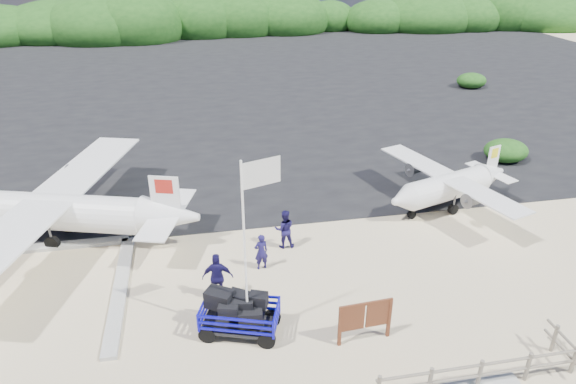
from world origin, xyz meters
name	(u,v)px	position (x,y,z in m)	size (l,w,h in m)	color
ground	(248,302)	(0.00, 0.00, 0.00)	(160.00, 160.00, 0.00)	beige
asphalt_apron	(208,85)	(0.00, 30.00, 0.00)	(90.00, 50.00, 0.04)	#B2B2B2
vegetation_band	(198,36)	(0.00, 55.00, 0.00)	(124.00, 8.00, 4.40)	#B2B2B2
baggage_cart	(241,333)	(-0.42, -1.50, 0.00)	(2.65, 1.52, 1.33)	#0D0CB4
flagpole	(249,334)	(-0.18, -1.62, 0.00)	(1.23, 0.51, 6.13)	white
signboard	(363,340)	(3.40, -2.58, 0.00)	(1.87, 0.18, 1.54)	brown
crew_a	(261,252)	(0.76, 1.97, 0.75)	(0.55, 0.36, 1.51)	#181349
crew_b	(284,229)	(1.91, 3.33, 0.84)	(0.82, 0.64, 1.69)	#181349
crew_c	(218,277)	(-0.99, 0.41, 0.93)	(1.09, 0.45, 1.85)	#181349
aircraft_large	(384,85)	(15.14, 27.30, 0.00)	(13.64, 13.64, 4.09)	#B2B2B2
aircraft_small	(74,78)	(-11.87, 34.80, 0.00)	(7.02, 7.02, 2.53)	#B2B2B2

